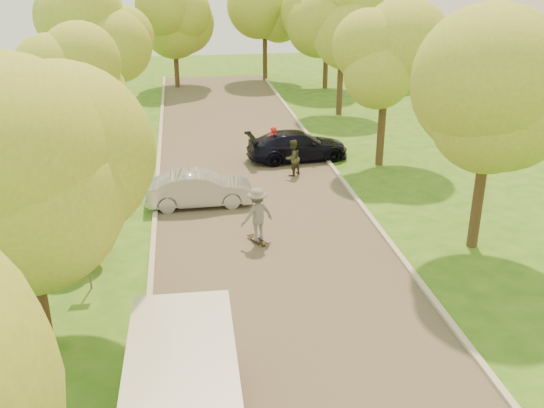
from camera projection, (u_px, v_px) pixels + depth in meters
ground at (308, 350)px, 15.33m from camera, size 100.00×100.00×0.00m
road at (264, 223)px, 22.64m from camera, size 8.00×60.00×0.01m
curb_left at (154, 228)px, 22.06m from camera, size 0.18×60.00×0.12m
curb_right at (369, 215)px, 23.19m from camera, size 0.18×60.00×0.12m
street_sign at (86, 241)px, 17.59m from camera, size 0.55×0.06×2.17m
red_shrub at (77, 235)px, 19.07m from camera, size 1.70×1.70×1.95m
tree_l_mida at (26, 155)px, 13.40m from camera, size 4.71×4.60×7.39m
tree_l_midb at (77, 85)px, 23.61m from camera, size 4.30×4.20×6.62m
tree_l_far at (110, 32)px, 32.48m from camera, size 4.92×4.80×7.79m
tree_r_mida at (501, 85)px, 18.78m from camera, size 5.13×5.00×7.95m
tree_r_midb at (390, 61)px, 27.20m from camera, size 4.51×4.40×7.01m
tree_r_far at (346, 18)px, 36.07m from camera, size 5.33×5.20×8.34m
tree_bg_a at (84, 21)px, 39.53m from camera, size 5.12×5.00×7.72m
tree_bg_b at (330, 12)px, 43.64m from camera, size 5.12×5.00×7.95m
tree_bg_c at (177, 19)px, 44.13m from camera, size 4.92×4.80×7.33m
tree_bg_d at (268, 11)px, 46.83m from camera, size 5.12×5.00×7.72m
minivan at (184, 407)px, 11.81m from camera, size 2.28×5.61×2.08m
silver_sedan at (199, 189)px, 23.99m from camera, size 4.28×1.56×1.40m
dark_sedan at (298, 146)px, 29.41m from camera, size 5.11×2.50×1.43m
longboard at (257, 240)px, 21.05m from camera, size 0.65×0.99×0.11m
skateboarder at (257, 214)px, 20.68m from camera, size 1.41×1.15×1.89m
person_striped at (273, 144)px, 29.06m from camera, size 0.67×0.47×1.76m
person_olive at (293, 158)px, 27.22m from camera, size 1.03×1.00×1.67m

